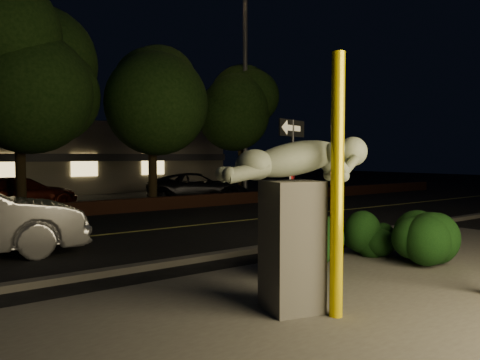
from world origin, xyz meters
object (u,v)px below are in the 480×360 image
object	(u,v)px
signpost	(292,165)
streetlight	(242,62)
parked_car_dark	(197,187)
sculpture	(295,204)
yellow_pole_left	(337,187)
parked_car_darkred	(22,193)

from	to	relation	value
signpost	streetlight	xyz separation A→B (m)	(7.57, 11.67, 4.55)
parked_car_dark	signpost	bearing A→B (deg)	-178.96
sculpture	parked_car_dark	size ratio (longest dim) A/B	0.51
yellow_pole_left	sculpture	size ratio (longest dim) A/B	1.44
signpost	parked_car_darkred	bearing A→B (deg)	76.57
parked_car_dark	parked_car_darkred	bearing A→B (deg)	102.40
parked_car_darkred	parked_car_dark	distance (m)	7.32
yellow_pole_left	sculpture	xyz separation A→B (m)	(-0.25, 0.52, -0.25)
signpost	parked_car_darkred	xyz separation A→B (m)	(-1.63, 13.93, -1.32)
parked_car_darkred	streetlight	bearing A→B (deg)	-109.50
signpost	parked_car_dark	xyz separation A→B (m)	(5.51, 12.31, -1.29)
yellow_pole_left	parked_car_dark	world-z (taller)	yellow_pole_left
signpost	parked_car_darkred	size ratio (longest dim) A/B	0.63
yellow_pole_left	parked_car_dark	size ratio (longest dim) A/B	0.73
parked_car_darkred	signpost	bearing A→B (deg)	-179.05
sculpture	parked_car_dark	bearing A→B (deg)	78.54
parked_car_dark	sculpture	bearing A→B (deg)	178.69
sculpture	yellow_pole_left	bearing A→B (deg)	-49.56
yellow_pole_left	sculpture	world-z (taller)	yellow_pole_left
sculpture	streetlight	bearing A→B (deg)	70.87
sculpture	streetlight	size ratio (longest dim) A/B	0.22
sculpture	parked_car_darkred	distance (m)	15.49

